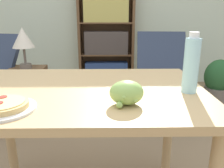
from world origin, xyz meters
TOP-DOWN VIEW (x-y plane):
  - dining_table at (0.03, -0.00)m, footprint 1.19×0.80m
  - pizza_on_plate at (-0.24, -0.25)m, footprint 0.24×0.24m
  - grape_bunch at (0.23, -0.20)m, footprint 0.14×0.11m
  - drink_bottle at (0.53, -0.06)m, footprint 0.07×0.07m
  - lounge_chair_far at (0.76, 1.40)m, footprint 0.61×0.81m
  - bookshelf at (0.13, 2.47)m, footprint 0.81×0.26m
  - side_table at (-0.65, 1.21)m, footprint 0.34×0.34m
  - table_lamp at (-0.65, 1.21)m, footprint 0.21×0.21m
  - potted_plant_floor at (1.52, 1.69)m, footprint 0.36×0.31m

SIDE VIEW (x-z plane):
  - potted_plant_floor at x=1.52m, z-range 0.00..0.55m
  - side_table at x=-0.65m, z-range 0.00..0.57m
  - lounge_chair_far at x=0.76m, z-range -0.15..0.73m
  - dining_table at x=0.03m, z-range 0.27..1.02m
  - bookshelf at x=0.13m, z-range -0.04..1.39m
  - pizza_on_plate at x=-0.24m, z-range 0.75..0.79m
  - grape_bunch at x=0.23m, z-range 0.75..0.85m
  - table_lamp at x=-0.65m, z-range 0.65..1.05m
  - drink_bottle at x=0.53m, z-range 0.74..1.02m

